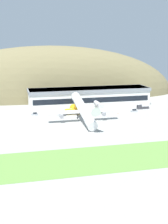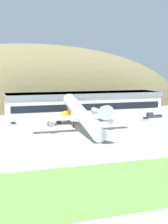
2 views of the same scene
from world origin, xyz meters
TOP-DOWN VIEW (x-y plane):
  - ground_plane at (0.00, 0.00)m, footprint 301.18×301.18m
  - grass_strip_foreground at (0.00, -49.29)m, footprint 271.06×27.21m
  - hill_backdrop at (-17.56, 86.74)m, footprint 206.06×54.98m
  - terminal_building at (3.57, 46.76)m, footprint 81.58×19.08m
  - jetway_0 at (5.45, 29.99)m, footprint 3.38×14.00m
  - cargo_airplane at (-10.89, 5.36)m, footprint 39.21×51.67m
  - service_car_0 at (-34.89, 27.46)m, footprint 3.91×2.00m
  - service_car_1 at (-19.06, 22.22)m, footprint 3.68×1.91m
  - service_car_2 at (25.76, 21.71)m, footprint 3.99×2.03m
  - fuel_truck at (-12.64, 27.28)m, footprint 6.47×2.58m
  - box_truck at (34.95, 28.79)m, footprint 8.06×2.53m
  - traffic_cone_0 at (14.39, 19.39)m, footprint 0.52×0.52m
  - traffic_cone_1 at (-21.16, 16.65)m, footprint 0.52×0.52m

SIDE VIEW (x-z plane):
  - ground_plane at x=0.00m, z-range 0.00..0.00m
  - hill_backdrop at x=-17.56m, z-range -39.64..39.64m
  - grass_strip_foreground at x=0.00m, z-range 0.00..0.08m
  - traffic_cone_0 at x=14.39m, z-range -0.01..0.57m
  - traffic_cone_1 at x=-21.16m, z-range -0.01..0.57m
  - service_car_0 at x=-34.89m, z-range -0.14..1.46m
  - service_car_2 at x=25.76m, z-range -0.15..1.53m
  - service_car_1 at x=-19.06m, z-range -0.15..1.54m
  - fuel_truck at x=-12.64m, z-range -0.03..2.85m
  - box_truck at x=34.95m, z-range -0.10..3.16m
  - jetway_0 at x=5.45m, z-range 1.28..6.71m
  - cargo_airplane at x=-10.89m, z-range -1.15..14.32m
  - terminal_building at x=3.57m, z-range 0.81..12.89m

